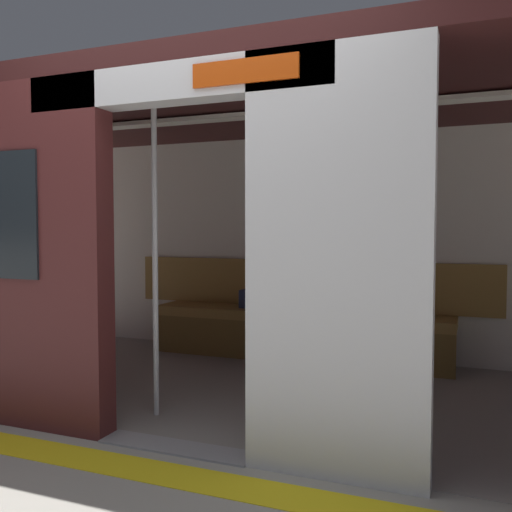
{
  "coord_description": "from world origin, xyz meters",
  "views": [
    {
      "loc": [
        -1.52,
        2.63,
        1.22
      ],
      "look_at": [
        0.01,
        -1.23,
        1.0
      ],
      "focal_mm": 39.07,
      "sensor_mm": 36.0,
      "label": 1
    }
  ],
  "objects": [
    {
      "name": "book",
      "position": [
        -0.32,
        -2.26,
        0.47
      ],
      "size": [
        0.21,
        0.25,
        0.03
      ],
      "primitive_type": "cube",
      "rotation": [
        0.0,
        0.0,
        -0.29
      ],
      "color": "#B22D2D",
      "rests_on": "bench_seat"
    },
    {
      "name": "person_seated",
      "position": [
        0.04,
        -2.13,
        0.67
      ],
      "size": [
        0.55,
        0.68,
        1.18
      ],
      "color": "pink",
      "rests_on": "ground_plane"
    },
    {
      "name": "platform_edge_strip",
      "position": [
        0.0,
        0.3,
        0.0
      ],
      "size": [
        8.0,
        0.24,
        0.01
      ],
      "primitive_type": "cube",
      "color": "yellow",
      "rests_on": "ground_plane"
    },
    {
      "name": "handbag",
      "position": [
        0.43,
        -2.22,
        0.54
      ],
      "size": [
        0.26,
        0.15,
        0.17
      ],
      "color": "#262D4C",
      "rests_on": "bench_seat"
    },
    {
      "name": "bench_seat",
      "position": [
        0.0,
        -2.18,
        0.35
      ],
      "size": [
        2.77,
        0.44,
        0.45
      ],
      "color": "olive",
      "rests_on": "ground_plane"
    },
    {
      "name": "ground_plane",
      "position": [
        0.0,
        0.0,
        0.0
      ],
      "size": [
        60.0,
        60.0,
        0.0
      ],
      "primitive_type": "plane",
      "color": "gray"
    },
    {
      "name": "train_car",
      "position": [
        0.05,
        -1.17,
        1.45
      ],
      "size": [
        6.4,
        2.69,
        2.2
      ],
      "color": "silver",
      "rests_on": "ground_plane"
    },
    {
      "name": "grab_pole_door",
      "position": [
        0.39,
        -0.43,
        1.03
      ],
      "size": [
        0.04,
        0.04,
        2.06
      ],
      "primitive_type": "cylinder",
      "color": "silver",
      "rests_on": "ground_plane"
    },
    {
      "name": "grab_pole_far",
      "position": [
        -0.39,
        -0.56,
        1.03
      ],
      "size": [
        0.04,
        0.04,
        2.06
      ],
      "primitive_type": "cylinder",
      "color": "silver",
      "rests_on": "ground_plane"
    }
  ]
}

